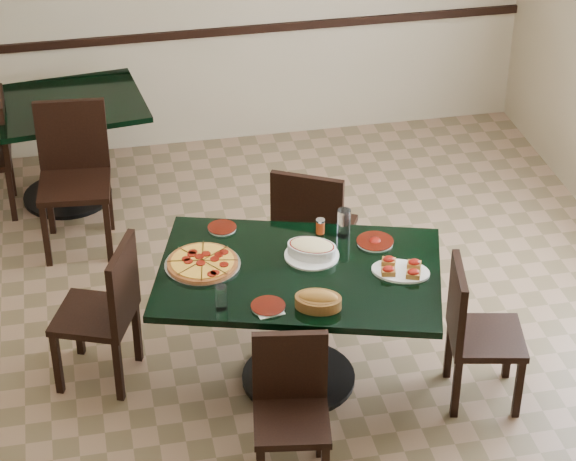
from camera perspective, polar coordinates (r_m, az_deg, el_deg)
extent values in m
plane|color=#80624A|center=(6.57, -1.04, -6.43)|extent=(5.50, 5.50, 0.00)
cube|color=black|center=(8.46, -4.59, 9.94)|extent=(5.00, 0.03, 0.06)
cube|color=black|center=(5.97, 0.57, -2.19)|extent=(1.71, 1.35, 0.04)
cylinder|color=black|center=(6.19, 0.55, -5.05)|extent=(0.13, 0.13, 0.71)
cylinder|color=black|center=(6.41, 0.54, -7.46)|extent=(0.64, 0.64, 0.03)
cube|color=black|center=(7.88, -11.65, 6.23)|extent=(1.25, 0.98, 0.04)
cylinder|color=black|center=(8.05, -11.36, 3.83)|extent=(0.13, 0.13, 0.71)
cylinder|color=black|center=(8.22, -11.11, 1.75)|extent=(0.63, 0.63, 0.03)
cube|color=black|center=(6.86, 1.39, 0.02)|extent=(0.59, 0.59, 0.04)
cube|color=black|center=(6.57, 0.96, 1.00)|extent=(0.40, 0.24, 0.47)
cube|color=black|center=(7.11, 3.23, -1.02)|extent=(0.05, 0.05, 0.43)
cube|color=black|center=(6.80, 2.47, -2.70)|extent=(0.05, 0.05, 0.43)
cube|color=black|center=(7.18, 0.31, -0.55)|extent=(0.05, 0.05, 0.43)
cube|color=black|center=(6.88, -0.56, -2.19)|extent=(0.05, 0.05, 0.43)
cube|color=black|center=(5.58, 0.18, -9.69)|extent=(0.43, 0.43, 0.04)
cube|color=black|center=(5.57, 0.10, -6.86)|extent=(0.37, 0.10, 0.40)
cube|color=black|center=(5.83, -1.46, -10.16)|extent=(0.05, 0.05, 0.36)
cube|color=black|center=(5.84, 1.66, -10.06)|extent=(0.05, 0.05, 0.36)
cube|color=black|center=(6.15, 10.05, -5.39)|extent=(0.47, 0.47, 0.04)
cube|color=black|center=(5.99, 8.59, -3.66)|extent=(0.12, 0.39, 0.42)
cube|color=black|center=(6.19, 11.63, -7.86)|extent=(0.05, 0.05, 0.38)
cube|color=black|center=(6.13, 8.54, -7.92)|extent=(0.05, 0.05, 0.38)
cube|color=black|center=(6.44, 11.13, -5.94)|extent=(0.05, 0.05, 0.38)
cube|color=black|center=(6.39, 8.17, -5.99)|extent=(0.05, 0.05, 0.38)
cube|color=black|center=(6.28, -9.81, -4.29)|extent=(0.53, 0.53, 0.04)
cube|color=black|center=(6.08, -8.37, -2.68)|extent=(0.19, 0.40, 0.44)
cube|color=black|center=(6.59, -10.60, -4.75)|extent=(0.05, 0.05, 0.40)
cube|color=black|center=(6.49, -7.68, -5.12)|extent=(0.05, 0.05, 0.40)
cube|color=black|center=(6.34, -11.64, -6.62)|extent=(0.05, 0.05, 0.40)
cube|color=black|center=(6.23, -8.61, -7.05)|extent=(0.05, 0.05, 0.40)
cube|color=black|center=(7.41, -10.79, 2.25)|extent=(0.49, 0.49, 0.04)
cube|color=black|center=(7.46, -10.93, 4.81)|extent=(0.46, 0.08, 0.49)
cube|color=black|center=(7.38, -12.20, -0.27)|extent=(0.04, 0.04, 0.45)
cube|color=black|center=(7.72, -12.01, 1.32)|extent=(0.04, 0.04, 0.45)
cube|color=black|center=(7.35, -9.12, -0.07)|extent=(0.04, 0.04, 0.45)
cube|color=black|center=(7.69, -9.07, 1.51)|extent=(0.04, 0.04, 0.45)
cube|color=black|center=(7.88, -14.24, 5.23)|extent=(0.05, 0.41, 0.43)
cube|color=black|center=(8.24, -13.91, 2.94)|extent=(0.04, 0.04, 0.39)
cube|color=black|center=(7.94, -13.87, 1.75)|extent=(0.04, 0.04, 0.39)
cylinder|color=silver|center=(6.01, -4.36, -1.74)|extent=(0.41, 0.41, 0.01)
cylinder|color=#9C4D22|center=(6.01, -4.36, -1.65)|extent=(0.38, 0.38, 0.02)
cylinder|color=gold|center=(6.00, -4.37, -1.56)|extent=(0.34, 0.34, 0.01)
cylinder|color=silver|center=(6.07, 1.21, -1.27)|extent=(0.30, 0.30, 0.01)
ellipsoid|color=#FCEBAD|center=(6.04, 1.22, -0.76)|extent=(0.28, 0.25, 0.04)
ellipsoid|color=olive|center=(5.67, 1.55, -3.44)|extent=(0.23, 0.16, 0.09)
cylinder|color=silver|center=(5.69, -1.02, -3.89)|extent=(0.17, 0.17, 0.01)
cylinder|color=#3C0A04|center=(5.68, -1.02, -3.83)|extent=(0.18, 0.18, 0.00)
cylinder|color=silver|center=(6.20, 4.44, -0.58)|extent=(0.20, 0.20, 0.01)
cylinder|color=#3C0A04|center=(6.20, 4.44, -0.53)|extent=(0.21, 0.21, 0.00)
ellipsoid|color=maroon|center=(6.20, 4.45, -0.50)|extent=(0.06, 0.06, 0.03)
cylinder|color=silver|center=(6.31, -3.37, 0.12)|extent=(0.16, 0.16, 0.01)
cylinder|color=#3C0A04|center=(6.31, -3.37, 0.17)|extent=(0.16, 0.16, 0.00)
cube|color=white|center=(5.68, -1.00, -4.02)|extent=(0.15, 0.15, 0.00)
cube|color=silver|center=(5.68, -0.80, -3.97)|extent=(0.03, 0.13, 0.00)
cylinder|color=silver|center=(6.21, 2.85, 0.39)|extent=(0.08, 0.08, 0.16)
cylinder|color=silver|center=(5.66, -3.42, -3.42)|extent=(0.06, 0.06, 0.13)
cylinder|color=red|center=(6.25, 1.65, 0.18)|extent=(0.05, 0.05, 0.08)
cylinder|color=silver|center=(6.23, 1.66, 0.51)|extent=(0.05, 0.05, 0.01)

